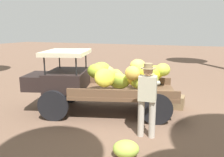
{
  "coord_description": "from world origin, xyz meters",
  "views": [
    {
      "loc": [
        -2.06,
        6.33,
        2.49
      ],
      "look_at": [
        0.31,
        0.2,
        1.05
      ],
      "focal_mm": 36.37,
      "sensor_mm": 36.0,
      "label": 1
    }
  ],
  "objects_px": {
    "farmer": "(147,96)",
    "loose_banana_bunch": "(126,149)",
    "truck": "(101,81)",
    "wooden_crate": "(175,102)"
  },
  "relations": [
    {
      "from": "farmer",
      "to": "loose_banana_bunch",
      "type": "xyz_separation_m",
      "value": [
        0.18,
        1.01,
        -0.83
      ]
    },
    {
      "from": "truck",
      "to": "wooden_crate",
      "type": "distance_m",
      "value": 2.5
    },
    {
      "from": "loose_banana_bunch",
      "to": "truck",
      "type": "bearing_deg",
      "value": -55.51
    },
    {
      "from": "farmer",
      "to": "loose_banana_bunch",
      "type": "distance_m",
      "value": 1.32
    },
    {
      "from": "truck",
      "to": "wooden_crate",
      "type": "height_order",
      "value": "truck"
    },
    {
      "from": "truck",
      "to": "loose_banana_bunch",
      "type": "height_order",
      "value": "truck"
    },
    {
      "from": "farmer",
      "to": "loose_banana_bunch",
      "type": "height_order",
      "value": "farmer"
    },
    {
      "from": "wooden_crate",
      "to": "loose_banana_bunch",
      "type": "xyz_separation_m",
      "value": [
        0.59,
        3.32,
        -0.03
      ]
    },
    {
      "from": "truck",
      "to": "wooden_crate",
      "type": "bearing_deg",
      "value": -165.59
    },
    {
      "from": "truck",
      "to": "loose_banana_bunch",
      "type": "xyz_separation_m",
      "value": [
        -1.46,
        2.12,
        -0.79
      ]
    }
  ]
}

